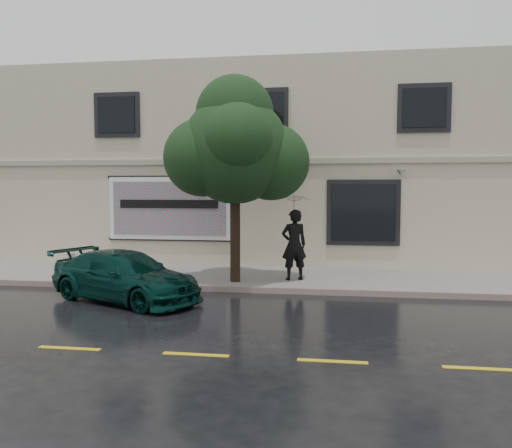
# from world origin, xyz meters

# --- Properties ---
(ground) EXTENTS (90.00, 90.00, 0.00)m
(ground) POSITION_xyz_m (0.00, 0.00, 0.00)
(ground) COLOR black
(ground) RESTS_ON ground
(sidewalk) EXTENTS (20.00, 3.50, 0.15)m
(sidewalk) POSITION_xyz_m (0.00, 3.25, 0.07)
(sidewalk) COLOR gray
(sidewalk) RESTS_ON ground
(curb) EXTENTS (20.00, 0.18, 0.16)m
(curb) POSITION_xyz_m (0.00, 1.50, 0.07)
(curb) COLOR slate
(curb) RESTS_ON ground
(road_marking) EXTENTS (19.00, 0.12, 0.01)m
(road_marking) POSITION_xyz_m (0.00, -3.50, 0.01)
(road_marking) COLOR gold
(road_marking) RESTS_ON ground
(building) EXTENTS (20.00, 8.12, 7.00)m
(building) POSITION_xyz_m (0.00, 9.00, 3.50)
(building) COLOR #C1B89B
(building) RESTS_ON ground
(billboard) EXTENTS (4.30, 0.16, 2.20)m
(billboard) POSITION_xyz_m (-3.20, 4.92, 2.05)
(billboard) COLOR white
(billboard) RESTS_ON ground
(car) EXTENTS (4.47, 3.35, 1.19)m
(car) POSITION_xyz_m (-2.75, 0.13, 0.60)
(car) COLOR #072D27
(car) RESTS_ON ground
(pedestrian) EXTENTS (0.84, 0.70, 1.98)m
(pedestrian) POSITION_xyz_m (1.16, 2.67, 1.14)
(pedestrian) COLOR black
(pedestrian) RESTS_ON sidewalk
(umbrella) EXTENTS (1.27, 1.27, 0.73)m
(umbrella) POSITION_xyz_m (1.16, 2.67, 2.50)
(umbrella) COLOR black
(umbrella) RESTS_ON pedestrian
(street_tree) EXTENTS (2.94, 2.94, 5.08)m
(street_tree) POSITION_xyz_m (-0.42, 2.20, 3.74)
(street_tree) COLOR black
(street_tree) RESTS_ON sidewalk
(fire_hydrant) EXTENTS (0.35, 0.33, 0.86)m
(fire_hydrant) POSITION_xyz_m (-5.05, 1.80, 0.57)
(fire_hydrant) COLOR silver
(fire_hydrant) RESTS_ON sidewalk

